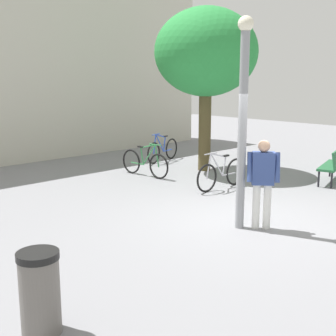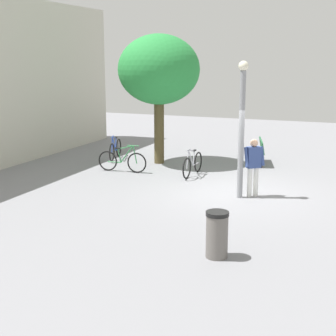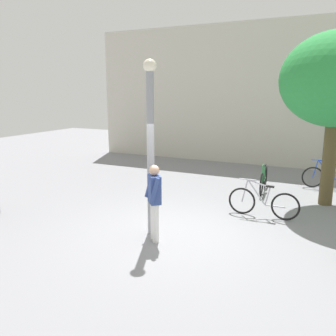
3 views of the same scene
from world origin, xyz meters
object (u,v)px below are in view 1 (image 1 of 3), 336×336
object	(u,v)px
park_bench	(335,162)
trash_bin	(40,293)
person_by_lamppost	(263,178)
bicycle_blue	(163,150)
plaza_tree	(206,53)
lamppost	(243,114)
bicycle_silver	(221,174)
bicycle_green	(145,163)

from	to	relation	value
park_bench	trash_bin	bearing A→B (deg)	-172.91
person_by_lamppost	bicycle_blue	size ratio (longest dim) A/B	0.94
park_bench	plaza_tree	world-z (taller)	plaza_tree
person_by_lamppost	trash_bin	xyz separation A→B (m)	(-4.71, -0.34, -0.49)
park_bench	bicycle_blue	world-z (taller)	bicycle_blue
lamppost	plaza_tree	xyz separation A→B (m)	(3.53, 4.00, 1.31)
bicycle_blue	bicycle_silver	size ratio (longest dim) A/B	0.98
bicycle_green	trash_bin	xyz separation A→B (m)	(-6.13, -5.26, 0.10)
bicycle_blue	bicycle_green	distance (m)	2.34
bicycle_blue	bicycle_silver	xyz separation A→B (m)	(-1.51, -3.75, 0.00)
plaza_tree	trash_bin	distance (m)	9.72
lamppost	park_bench	distance (m)	5.08
bicycle_silver	trash_bin	distance (m)	7.13
park_bench	bicycle_silver	world-z (taller)	bicycle_silver
park_bench	bicycle_silver	size ratio (longest dim) A/B	0.92
person_by_lamppost	bicycle_green	size ratio (longest dim) A/B	0.92
person_by_lamppost	trash_bin	size ratio (longest dim) A/B	1.76
lamppost	plaza_tree	world-z (taller)	plaza_tree
bicycle_silver	bicycle_green	distance (m)	2.48
person_by_lamppost	park_bench	bearing A→B (deg)	10.06
trash_bin	park_bench	bearing A→B (deg)	7.09
bicycle_green	trash_bin	distance (m)	8.08
park_bench	trash_bin	xyz separation A→B (m)	(-9.26, -1.15, -0.07)
lamppost	park_bench	world-z (taller)	lamppost
park_bench	bicycle_green	bearing A→B (deg)	127.24
plaza_tree	bicycle_green	size ratio (longest dim) A/B	2.63
lamppost	trash_bin	distance (m)	4.81
plaza_tree	bicycle_silver	bearing A→B (deg)	-128.00
lamppost	bicycle_silver	size ratio (longest dim) A/B	2.12
lamppost	bicycle_green	xyz separation A→B (m)	(1.66, 4.60, -1.76)
bicycle_silver	bicycle_green	bearing A→B (deg)	99.82
bicycle_blue	trash_bin	bearing A→B (deg)	-140.81
person_by_lamppost	trash_bin	distance (m)	4.75
person_by_lamppost	plaza_tree	bearing A→B (deg)	52.77
lamppost	bicycle_green	bearing A→B (deg)	70.12
plaza_tree	trash_bin	bearing A→B (deg)	-149.74
lamppost	bicycle_blue	world-z (taller)	lamppost
plaza_tree	bicycle_blue	world-z (taller)	plaza_tree
person_by_lamppost	bicycle_green	xyz separation A→B (m)	(1.42, 4.92, -0.58)
bicycle_green	plaza_tree	bearing A→B (deg)	-17.92
trash_bin	bicycle_green	bearing A→B (deg)	40.66
lamppost	trash_bin	size ratio (longest dim) A/B	4.03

